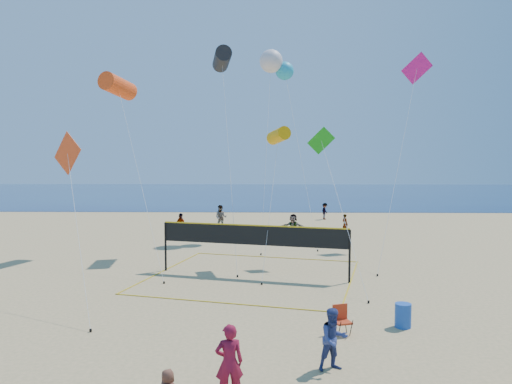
{
  "coord_description": "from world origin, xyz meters",
  "views": [
    {
      "loc": [
        0.42,
        -12.25,
        5.55
      ],
      "look_at": [
        0.1,
        2.0,
        4.54
      ],
      "focal_mm": 35.0,
      "sensor_mm": 36.0,
      "label": 1
    }
  ],
  "objects_px": {
    "woman": "(229,362)",
    "camp_chair": "(341,318)",
    "volleyball_net": "(253,241)",
    "trash_barrel": "(403,315)"
  },
  "relations": [
    {
      "from": "camp_chair",
      "to": "woman",
      "type": "bearing_deg",
      "value": -144.05
    },
    {
      "from": "volleyball_net",
      "to": "woman",
      "type": "bearing_deg",
      "value": -76.82
    },
    {
      "from": "camp_chair",
      "to": "trash_barrel",
      "type": "distance_m",
      "value": 2.21
    },
    {
      "from": "woman",
      "to": "volleyball_net",
      "type": "distance_m",
      "value": 11.86
    },
    {
      "from": "woman",
      "to": "volleyball_net",
      "type": "relative_size",
      "value": 0.16
    },
    {
      "from": "woman",
      "to": "volleyball_net",
      "type": "height_order",
      "value": "volleyball_net"
    },
    {
      "from": "camp_chair",
      "to": "volleyball_net",
      "type": "distance_m",
      "value": 8.15
    },
    {
      "from": "woman",
      "to": "camp_chair",
      "type": "relative_size",
      "value": 1.74
    },
    {
      "from": "woman",
      "to": "trash_barrel",
      "type": "bearing_deg",
      "value": -148.21
    },
    {
      "from": "woman",
      "to": "camp_chair",
      "type": "distance_m",
      "value": 5.39
    }
  ]
}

